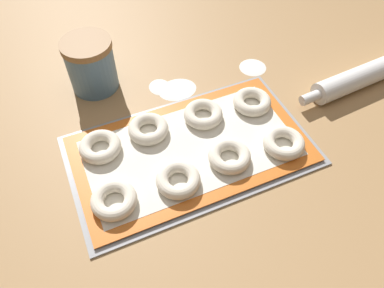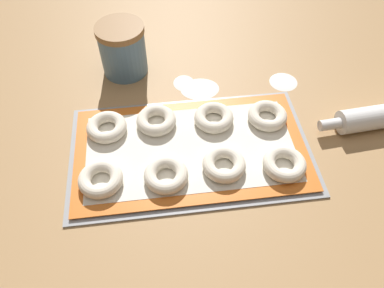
{
  "view_description": "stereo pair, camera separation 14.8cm",
  "coord_description": "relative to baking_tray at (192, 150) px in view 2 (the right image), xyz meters",
  "views": [
    {
      "loc": [
        -0.2,
        -0.46,
        0.67
      ],
      "look_at": [
        0.0,
        0.01,
        0.02
      ],
      "focal_mm": 35.0,
      "sensor_mm": 36.0,
      "label": 1
    },
    {
      "loc": [
        -0.06,
        -0.5,
        0.67
      ],
      "look_at": [
        0.0,
        0.01,
        0.02
      ],
      "focal_mm": 35.0,
      "sensor_mm": 36.0,
      "label": 2
    }
  ],
  "objects": [
    {
      "name": "bagel_back_mid_left",
      "position": [
        -0.07,
        0.08,
        0.02
      ],
      "size": [
        0.09,
        0.09,
        0.03
      ],
      "color": "silver",
      "rests_on": "baking_mat"
    },
    {
      "name": "ground_plane",
      "position": [
        -0.0,
        -0.01,
        -0.0
      ],
      "size": [
        2.8,
        2.8,
        0.0
      ],
      "primitive_type": "plane",
      "color": "#A87F51"
    },
    {
      "name": "bagel_back_far_left",
      "position": [
        -0.19,
        0.07,
        0.02
      ],
      "size": [
        0.09,
        0.09,
        0.03
      ],
      "color": "silver",
      "rests_on": "baking_mat"
    },
    {
      "name": "flour_patch_side",
      "position": [
        0.05,
        0.2,
        -0.0
      ],
      "size": [
        0.1,
        0.08,
        0.0
      ],
      "color": "white",
      "rests_on": "ground_plane"
    },
    {
      "name": "bagel_front_mid_left",
      "position": [
        -0.06,
        -0.08,
        0.02
      ],
      "size": [
        0.09,
        0.09,
        0.03
      ],
      "color": "silver",
      "rests_on": "baking_mat"
    },
    {
      "name": "flour_patch_near",
      "position": [
        0.27,
        0.2,
        -0.0
      ],
      "size": [
        0.07,
        0.07,
        0.0
      ],
      "color": "white",
      "rests_on": "ground_plane"
    },
    {
      "name": "baking_tray",
      "position": [
        0.0,
        0.0,
        0.0
      ],
      "size": [
        0.54,
        0.31,
        0.01
      ],
      "color": "#93969B",
      "rests_on": "ground_plane"
    },
    {
      "name": "bagel_back_mid_right",
      "position": [
        0.06,
        0.07,
        0.02
      ],
      "size": [
        0.09,
        0.09,
        0.03
      ],
      "color": "silver",
      "rests_on": "baking_mat"
    },
    {
      "name": "flour_patch_far",
      "position": [
        0.01,
        0.23,
        -0.0
      ],
      "size": [
        0.06,
        0.06,
        0.0
      ],
      "color": "white",
      "rests_on": "ground_plane"
    },
    {
      "name": "bagel_front_far_right",
      "position": [
        0.19,
        -0.08,
        0.02
      ],
      "size": [
        0.09,
        0.09,
        0.03
      ],
      "color": "silver",
      "rests_on": "baking_mat"
    },
    {
      "name": "baking_mat",
      "position": [
        0.0,
        -0.0,
        0.01
      ],
      "size": [
        0.51,
        0.29,
        0.0
      ],
      "color": "orange",
      "rests_on": "baking_tray"
    },
    {
      "name": "bagel_front_mid_right",
      "position": [
        0.06,
        -0.06,
        0.02
      ],
      "size": [
        0.09,
        0.09,
        0.03
      ],
      "color": "silver",
      "rests_on": "baking_mat"
    },
    {
      "name": "bagel_back_far_right",
      "position": [
        0.19,
        0.06,
        0.02
      ],
      "size": [
        0.09,
        0.09,
        0.03
      ],
      "color": "silver",
      "rests_on": "baking_mat"
    },
    {
      "name": "bagel_front_far_left",
      "position": [
        -0.2,
        -0.07,
        0.02
      ],
      "size": [
        0.09,
        0.09,
        0.03
      ],
      "color": "silver",
      "rests_on": "baking_mat"
    },
    {
      "name": "flour_canister",
      "position": [
        -0.14,
        0.3,
        0.06
      ],
      "size": [
        0.12,
        0.12,
        0.14
      ],
      "color": "slate",
      "rests_on": "ground_plane"
    }
  ]
}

